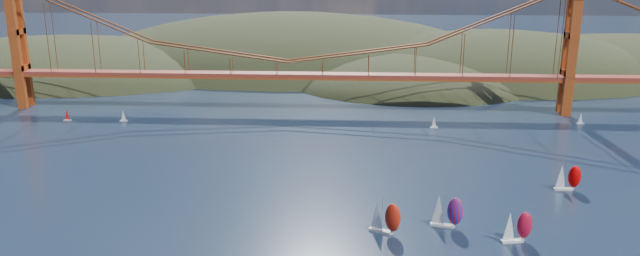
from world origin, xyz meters
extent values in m
ellipsoid|color=black|center=(-140.00, 260.00, -11.20)|extent=(240.00, 140.00, 64.00)
ellipsoid|color=black|center=(-10.00, 300.00, -16.80)|extent=(300.00, 180.00, 96.00)
ellipsoid|color=black|center=(110.00, 270.00, -13.30)|extent=(220.00, 140.00, 76.00)
ellipsoid|color=black|center=(60.00, 240.00, -8.40)|extent=(140.00, 110.00, 48.00)
ellipsoid|color=black|center=(200.00, 290.00, -10.50)|extent=(260.00, 160.00, 60.00)
cube|color=maroon|center=(0.00, 180.00, 16.00)|extent=(440.00, 7.00, 1.60)
cube|color=#983917|center=(0.00, 180.00, 14.80)|extent=(440.00, 7.00, 0.80)
cube|color=#983917|center=(-120.00, 180.00, 27.50)|extent=(4.00, 8.50, 55.00)
cube|color=#983917|center=(120.00, 180.00, 27.50)|extent=(4.00, 8.50, 55.00)
cube|color=silver|center=(35.97, 57.54, 0.35)|extent=(6.01, 4.09, 0.71)
cylinder|color=#99999E|center=(36.23, 57.41, 5.12)|extent=(0.09, 0.09, 8.84)
cone|color=white|center=(35.02, 58.01, 4.68)|extent=(4.42, 4.42, 7.77)
ellipsoid|color=red|center=(38.87, 56.10, 4.68)|extent=(4.84, 4.15, 7.42)
cube|color=white|center=(67.94, 53.59, 0.33)|extent=(5.65, 2.63, 0.65)
cylinder|color=#99999E|center=(68.21, 53.65, 4.74)|extent=(0.08, 0.08, 8.17)
cone|color=white|center=(66.98, 53.39, 4.33)|extent=(3.62, 3.62, 7.19)
ellipsoid|color=#B10C27|center=(70.87, 54.22, 4.33)|extent=(4.23, 3.14, 6.86)
cube|color=silver|center=(91.51, 89.16, 0.32)|extent=(5.44, 1.68, 0.65)
cylinder|color=#99999E|center=(91.78, 89.17, 4.69)|extent=(0.08, 0.08, 8.09)
cone|color=white|center=(90.54, 89.13, 4.29)|extent=(3.12, 3.12, 7.12)
ellipsoid|color=#D20000|center=(94.48, 89.25, 4.29)|extent=(3.85, 2.49, 6.80)
cube|color=silver|center=(51.95, 61.73, 0.35)|extent=(6.11, 3.05, 0.71)
cylinder|color=#99999E|center=(52.23, 61.66, 5.12)|extent=(0.09, 0.09, 8.83)
cone|color=white|center=(50.92, 62.00, 4.68)|extent=(4.01, 4.01, 7.77)
ellipsoid|color=red|center=(55.08, 60.94, 4.68)|extent=(4.63, 3.53, 7.41)
cube|color=silver|center=(-90.79, 157.37, 0.25)|extent=(3.00, 1.00, 0.50)
cone|color=red|center=(-90.79, 157.37, 2.60)|extent=(2.00, 2.00, 4.20)
cube|color=silver|center=(-66.90, 157.60, 0.25)|extent=(3.00, 1.00, 0.50)
cone|color=white|center=(-66.90, 157.60, 2.60)|extent=(2.00, 2.00, 4.20)
cube|color=silver|center=(121.74, 163.77, 0.25)|extent=(3.00, 1.00, 0.50)
cone|color=white|center=(121.74, 163.77, 2.60)|extent=(2.00, 2.00, 4.20)
cube|color=silver|center=(61.04, 154.30, 0.25)|extent=(3.00, 1.00, 0.50)
cone|color=white|center=(61.04, 154.30, 2.60)|extent=(2.00, 2.00, 4.20)
camera|label=1|loc=(28.49, -87.85, 69.36)|focal=35.00mm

